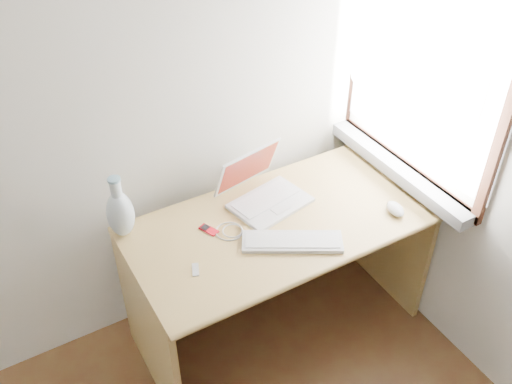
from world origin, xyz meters
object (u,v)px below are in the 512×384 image
desk (270,244)px  vase (120,212)px  laptop (265,190)px  external_keyboard (292,241)px

desk → vase: 0.74m
vase → laptop: bearing=-8.7°
external_keyboard → laptop: bearing=110.5°
desk → vase: (-0.64, 0.19, 0.33)m
laptop → vase: vase is taller
laptop → desk: bearing=-116.3°
desk → external_keyboard: size_ratio=3.15×
laptop → external_keyboard: 0.33m
desk → laptop: 0.28m
desk → laptop: (0.02, 0.08, 0.26)m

